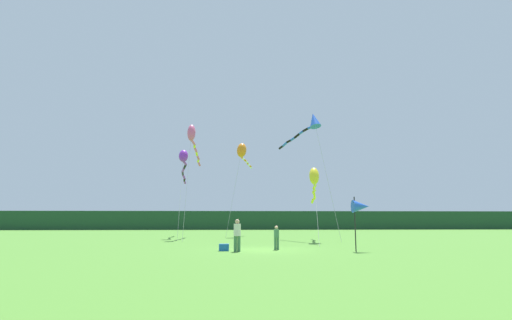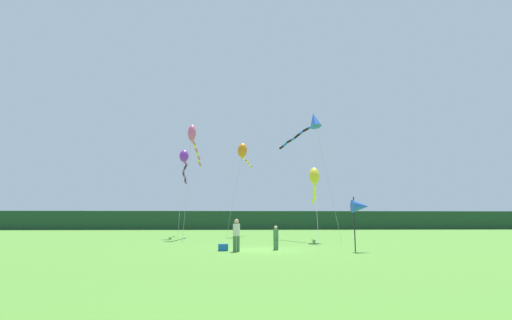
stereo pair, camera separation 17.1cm
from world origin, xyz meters
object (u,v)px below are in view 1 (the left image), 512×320
at_px(banner_flag_pole, 361,207).
at_px(kite_blue, 311,123).
at_px(person_adult, 237,233).
at_px(person_child, 276,236).
at_px(kite_orange, 242,152).
at_px(kite_rainbow, 193,137).
at_px(kite_yellow, 314,180).
at_px(cooler_box, 224,247).
at_px(kite_purple, 184,161).

distance_m(banner_flag_pole, kite_blue, 13.68).
relative_size(person_adult, person_child, 1.28).
bearing_deg(person_child, kite_orange, 94.84).
bearing_deg(kite_rainbow, person_adult, -74.65).
bearing_deg(kite_orange, banner_flag_pole, -72.73).
height_order(person_child, kite_orange, kite_orange).
distance_m(kite_rainbow, kite_yellow, 12.17).
bearing_deg(person_child, cooler_box, -168.04).
distance_m(kite_rainbow, kite_purple, 3.02).
bearing_deg(kite_blue, person_adult, -119.13).
relative_size(person_adult, banner_flag_pole, 0.58).
height_order(cooler_box, kite_purple, kite_purple).
bearing_deg(kite_rainbow, cooler_box, -76.78).
height_order(kite_purple, kite_yellow, kite_purple).
bearing_deg(kite_purple, kite_blue, -24.32).
bearing_deg(kite_yellow, kite_purple, 144.79).
bearing_deg(kite_yellow, person_adult, -124.29).
relative_size(kite_purple, kite_orange, 1.15).
xyz_separation_m(cooler_box, kite_purple, (-4.24, 15.94, 7.04)).
relative_size(kite_purple, kite_blue, 1.03).
bearing_deg(person_adult, kite_rainbow, 105.35).
bearing_deg(kite_orange, kite_purple, -155.05).
xyz_separation_m(cooler_box, kite_orange, (1.40, 18.56, 8.40)).
xyz_separation_m(cooler_box, kite_yellow, (6.69, 8.22, 4.46)).
relative_size(person_child, kite_yellow, 0.13).
height_order(banner_flag_pole, kite_orange, kite_orange).
relative_size(banner_flag_pole, kite_rainbow, 0.28).
bearing_deg(kite_orange, cooler_box, -94.31).
relative_size(cooler_box, banner_flag_pole, 0.18).
distance_m(kite_rainbow, kite_orange, 6.70).
bearing_deg(banner_flag_pole, person_adult, 179.26).
distance_m(cooler_box, kite_rainbow, 16.66).
relative_size(person_adult, kite_orange, 0.18).
bearing_deg(banner_flag_pole, kite_blue, 91.58).
distance_m(kite_orange, kite_blue, 9.65).
distance_m(person_adult, cooler_box, 1.18).
bearing_deg(person_child, kite_purple, 115.04).
bearing_deg(kite_rainbow, kite_purple, 114.73).
bearing_deg(person_child, kite_blue, 67.95).
xyz_separation_m(person_child, cooler_box, (-2.92, -0.62, -0.55)).
bearing_deg(kite_purple, cooler_box, -75.10).
height_order(banner_flag_pole, kite_yellow, kite_yellow).
height_order(person_child, kite_blue, kite_blue).
height_order(cooler_box, kite_blue, kite_blue).
relative_size(person_adult, kite_yellow, 0.17).
xyz_separation_m(person_adult, kite_orange, (0.70, 19.13, 7.65)).
relative_size(cooler_box, kite_orange, 0.06).
distance_m(kite_yellow, kite_orange, 12.27).
bearing_deg(kite_purple, person_child, -64.96).
distance_m(person_adult, kite_blue, 15.77).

